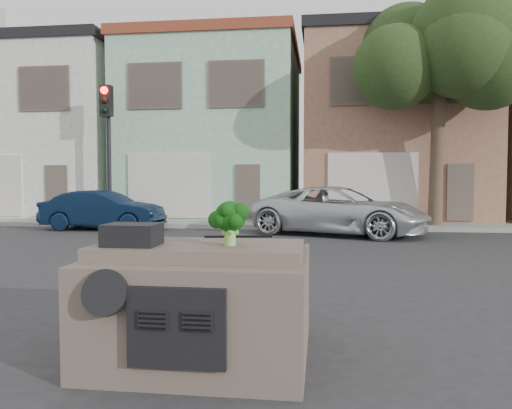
% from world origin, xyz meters
% --- Properties ---
extents(ground_plane, '(120.00, 120.00, 0.00)m').
position_xyz_m(ground_plane, '(0.00, 0.00, 0.00)').
color(ground_plane, '#303033').
rests_on(ground_plane, ground).
extents(sidewalk, '(40.00, 3.00, 0.15)m').
position_xyz_m(sidewalk, '(0.00, 10.50, 0.07)').
color(sidewalk, gray).
rests_on(sidewalk, ground).
extents(townhouse_white, '(7.20, 8.20, 7.55)m').
position_xyz_m(townhouse_white, '(-11.00, 14.50, 3.77)').
color(townhouse_white, silver).
rests_on(townhouse_white, ground).
extents(townhouse_mint, '(7.20, 8.20, 7.55)m').
position_xyz_m(townhouse_mint, '(-3.50, 14.50, 3.77)').
color(townhouse_mint, '#99C8A8').
rests_on(townhouse_mint, ground).
extents(townhouse_tan, '(7.20, 8.20, 7.55)m').
position_xyz_m(townhouse_tan, '(4.00, 14.50, 3.77)').
color(townhouse_tan, '#966751').
rests_on(townhouse_tan, ground).
extents(navy_sedan, '(4.03, 1.41, 1.33)m').
position_xyz_m(navy_sedan, '(-6.15, 8.25, 0.00)').
color(navy_sedan, '#0C1C35').
rests_on(navy_sedan, ground).
extents(silver_pickup, '(5.88, 4.17, 1.49)m').
position_xyz_m(silver_pickup, '(1.72, 7.81, 0.00)').
color(silver_pickup, silver).
rests_on(silver_pickup, ground).
extents(traffic_signal, '(0.40, 0.40, 5.10)m').
position_xyz_m(traffic_signal, '(-6.50, 9.50, 2.55)').
color(traffic_signal, black).
rests_on(traffic_signal, ground).
extents(tree_near, '(4.40, 4.00, 8.50)m').
position_xyz_m(tree_near, '(5.00, 9.80, 4.25)').
color(tree_near, '#273E19').
rests_on(tree_near, ground).
extents(car_dashboard, '(2.00, 1.80, 1.12)m').
position_xyz_m(car_dashboard, '(0.00, -3.00, 0.56)').
color(car_dashboard, brown).
rests_on(car_dashboard, ground).
extents(instrument_hump, '(0.48, 0.38, 0.20)m').
position_xyz_m(instrument_hump, '(-0.58, -3.35, 1.22)').
color(instrument_hump, black).
rests_on(instrument_hump, car_dashboard).
extents(wiper_arm, '(0.69, 0.15, 0.02)m').
position_xyz_m(wiper_arm, '(0.28, -2.62, 1.13)').
color(wiper_arm, black).
rests_on(wiper_arm, car_dashboard).
extents(broccoli, '(0.44, 0.44, 0.42)m').
position_xyz_m(broccoli, '(0.31, -3.23, 1.33)').
color(broccoli, '#0C360A').
rests_on(broccoli, car_dashboard).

